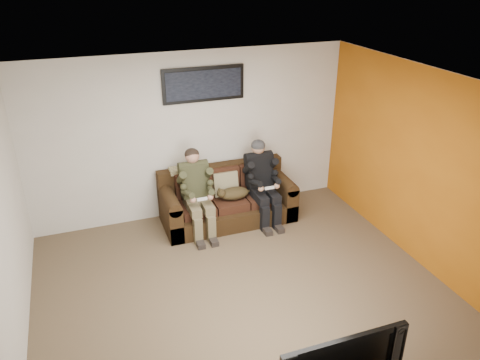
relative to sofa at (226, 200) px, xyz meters
name	(u,v)px	position (x,y,z in m)	size (l,w,h in m)	color
floor	(243,291)	(-0.41, -1.82, -0.32)	(5.00, 5.00, 0.00)	brown
ceiling	(243,87)	(-0.41, -1.82, 2.28)	(5.00, 5.00, 0.00)	silver
wall_back	(192,136)	(-0.41, 0.43, 0.98)	(5.00, 5.00, 0.00)	beige
wall_front	(351,335)	(-0.41, -4.07, 0.98)	(5.00, 5.00, 0.00)	beige
wall_left	(2,241)	(-2.91, -1.82, 0.98)	(4.50, 4.50, 0.00)	beige
wall_right	(422,169)	(2.09, -1.82, 0.98)	(4.50, 4.50, 0.00)	beige
accent_wall_right	(422,169)	(2.08, -1.82, 0.98)	(4.50, 4.50, 0.00)	#AD5C11
sofa	(226,200)	(0.00, 0.00, 0.00)	(2.04, 0.88, 0.84)	black
throw_pillow	(225,184)	(0.00, 0.04, 0.28)	(0.39, 0.11, 0.37)	#887E59
throw_blanket	(183,170)	(-0.62, 0.26, 0.52)	(0.42, 0.20, 0.07)	#BAB489
person_left	(196,188)	(-0.52, -0.17, 0.39)	(0.51, 0.87, 1.26)	brown
person_right	(262,177)	(0.52, -0.17, 0.39)	(0.51, 0.86, 1.27)	black
cat	(233,193)	(0.06, -0.16, 0.19)	(0.66, 0.26, 0.24)	#4A3A1D
framed_poster	(204,84)	(-0.20, 0.39, 1.78)	(1.25, 0.05, 0.52)	black
television	(336,359)	(-0.30, -3.77, 0.41)	(1.14, 0.15, 0.66)	black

